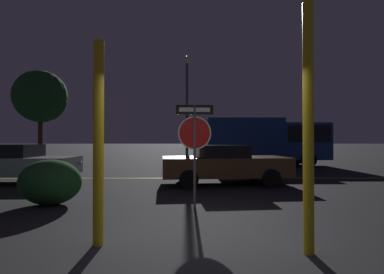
{
  "coord_description": "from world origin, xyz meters",
  "views": [
    {
      "loc": [
        -0.15,
        -4.57,
        1.52
      ],
      "look_at": [
        -0.1,
        4.1,
        1.61
      ],
      "focal_mm": 28.0,
      "sensor_mm": 36.0,
      "label": 1
    }
  ],
  "objects_px": {
    "stop_sign": "(195,134)",
    "hedge_bush_1": "(50,182)",
    "passing_car_2": "(224,164)",
    "tree_0": "(41,97)",
    "passing_car_1": "(15,163)",
    "yellow_pole_left": "(98,143)",
    "yellow_pole_right": "(308,127)",
    "delivery_truck": "(269,139)",
    "street_lamp": "(187,96)"
  },
  "relations": [
    {
      "from": "passing_car_1",
      "to": "stop_sign",
      "type": "bearing_deg",
      "value": 57.49
    },
    {
      "from": "passing_car_2",
      "to": "yellow_pole_right",
      "type": "bearing_deg",
      "value": -1.7
    },
    {
      "from": "delivery_truck",
      "to": "passing_car_2",
      "type": "bearing_deg",
      "value": -25.34
    },
    {
      "from": "yellow_pole_left",
      "to": "delivery_truck",
      "type": "xyz_separation_m",
      "value": [
        5.99,
        13.39,
        0.09
      ]
    },
    {
      "from": "stop_sign",
      "to": "hedge_bush_1",
      "type": "relative_size",
      "value": 1.62
    },
    {
      "from": "yellow_pole_right",
      "to": "stop_sign",
      "type": "bearing_deg",
      "value": 117.43
    },
    {
      "from": "yellow_pole_right",
      "to": "passing_car_1",
      "type": "xyz_separation_m",
      "value": [
        -7.85,
        6.69,
        -0.99
      ]
    },
    {
      "from": "tree_0",
      "to": "delivery_truck",
      "type": "bearing_deg",
      "value": -11.66
    },
    {
      "from": "passing_car_2",
      "to": "delivery_truck",
      "type": "height_order",
      "value": "delivery_truck"
    },
    {
      "from": "yellow_pole_left",
      "to": "tree_0",
      "type": "height_order",
      "value": "tree_0"
    },
    {
      "from": "tree_0",
      "to": "passing_car_1",
      "type": "bearing_deg",
      "value": -67.63
    },
    {
      "from": "yellow_pole_left",
      "to": "street_lamp",
      "type": "height_order",
      "value": "street_lamp"
    },
    {
      "from": "yellow_pole_right",
      "to": "tree_0",
      "type": "height_order",
      "value": "tree_0"
    },
    {
      "from": "passing_car_2",
      "to": "delivery_truck",
      "type": "xyz_separation_m",
      "value": [
        3.49,
        7.38,
        0.87
      ]
    },
    {
      "from": "stop_sign",
      "to": "hedge_bush_1",
      "type": "bearing_deg",
      "value": 173.44
    },
    {
      "from": "delivery_truck",
      "to": "tree_0",
      "type": "xyz_separation_m",
      "value": [
        -15.1,
        3.12,
        2.99
      ]
    },
    {
      "from": "delivery_truck",
      "to": "tree_0",
      "type": "height_order",
      "value": "tree_0"
    },
    {
      "from": "hedge_bush_1",
      "to": "delivery_truck",
      "type": "distance_m",
      "value": 13.35
    },
    {
      "from": "yellow_pole_right",
      "to": "passing_car_1",
      "type": "relative_size",
      "value": 0.79
    },
    {
      "from": "stop_sign",
      "to": "yellow_pole_left",
      "type": "bearing_deg",
      "value": -122.91
    },
    {
      "from": "yellow_pole_right",
      "to": "street_lamp",
      "type": "xyz_separation_m",
      "value": [
        -1.78,
        13.28,
        2.41
      ]
    },
    {
      "from": "yellow_pole_right",
      "to": "hedge_bush_1",
      "type": "bearing_deg",
      "value": 147.91
    },
    {
      "from": "yellow_pole_left",
      "to": "passing_car_1",
      "type": "xyz_separation_m",
      "value": [
        -4.93,
        6.34,
        -0.78
      ]
    },
    {
      "from": "hedge_bush_1",
      "to": "stop_sign",
      "type": "bearing_deg",
      "value": -3.32
    },
    {
      "from": "stop_sign",
      "to": "street_lamp",
      "type": "xyz_separation_m",
      "value": [
        -0.3,
        10.42,
        2.44
      ]
    },
    {
      "from": "yellow_pole_right",
      "to": "delivery_truck",
      "type": "bearing_deg",
      "value": 77.41
    },
    {
      "from": "street_lamp",
      "to": "hedge_bush_1",
      "type": "bearing_deg",
      "value": -106.84
    },
    {
      "from": "tree_0",
      "to": "stop_sign",
      "type": "bearing_deg",
      "value": -52.99
    },
    {
      "from": "hedge_bush_1",
      "to": "yellow_pole_right",
      "type": "bearing_deg",
      "value": -32.09
    },
    {
      "from": "yellow_pole_right",
      "to": "delivery_truck",
      "type": "height_order",
      "value": "yellow_pole_right"
    },
    {
      "from": "yellow_pole_right",
      "to": "passing_car_1",
      "type": "height_order",
      "value": "yellow_pole_right"
    },
    {
      "from": "hedge_bush_1",
      "to": "tree_0",
      "type": "height_order",
      "value": "tree_0"
    },
    {
      "from": "yellow_pole_right",
      "to": "tree_0",
      "type": "relative_size",
      "value": 0.53
    },
    {
      "from": "passing_car_1",
      "to": "street_lamp",
      "type": "height_order",
      "value": "street_lamp"
    },
    {
      "from": "hedge_bush_1",
      "to": "passing_car_2",
      "type": "height_order",
      "value": "passing_car_2"
    },
    {
      "from": "passing_car_2",
      "to": "tree_0",
      "type": "xyz_separation_m",
      "value": [
        -11.61,
        10.49,
        3.86
      ]
    },
    {
      "from": "passing_car_2",
      "to": "delivery_truck",
      "type": "distance_m",
      "value": 8.21
    },
    {
      "from": "stop_sign",
      "to": "tree_0",
      "type": "relative_size",
      "value": 0.37
    },
    {
      "from": "delivery_truck",
      "to": "yellow_pole_right",
      "type": "bearing_deg",
      "value": -12.6
    },
    {
      "from": "tree_0",
      "to": "yellow_pole_right",
      "type": "bearing_deg",
      "value": -54.48
    },
    {
      "from": "yellow_pole_left",
      "to": "street_lamp",
      "type": "distance_m",
      "value": 13.25
    },
    {
      "from": "delivery_truck",
      "to": "street_lamp",
      "type": "relative_size",
      "value": 1.1
    },
    {
      "from": "yellow_pole_left",
      "to": "street_lamp",
      "type": "relative_size",
      "value": 0.46
    },
    {
      "from": "delivery_truck",
      "to": "tree_0",
      "type": "relative_size",
      "value": 1.1
    },
    {
      "from": "delivery_truck",
      "to": "street_lamp",
      "type": "distance_m",
      "value": 5.49
    },
    {
      "from": "stop_sign",
      "to": "tree_0",
      "type": "height_order",
      "value": "tree_0"
    },
    {
      "from": "stop_sign",
      "to": "yellow_pole_right",
      "type": "xyz_separation_m",
      "value": [
        1.49,
        -2.86,
        0.03
      ]
    },
    {
      "from": "passing_car_2",
      "to": "tree_0",
      "type": "height_order",
      "value": "tree_0"
    },
    {
      "from": "yellow_pole_right",
      "to": "delivery_truck",
      "type": "xyz_separation_m",
      "value": [
        3.07,
        13.73,
        -0.12
      ]
    },
    {
      "from": "yellow_pole_left",
      "to": "delivery_truck",
      "type": "bearing_deg",
      "value": 65.91
    }
  ]
}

